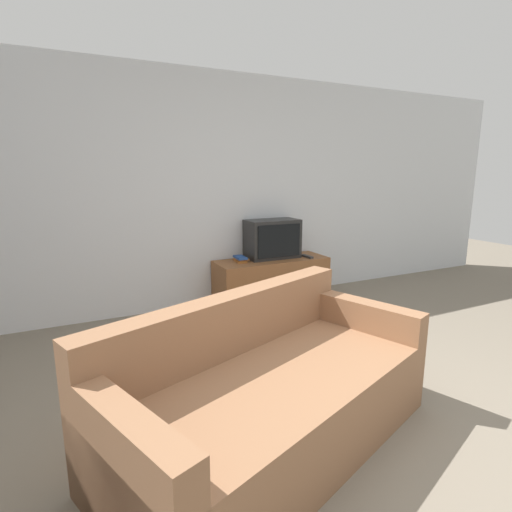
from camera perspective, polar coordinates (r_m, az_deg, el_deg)
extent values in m
plane|color=#756B5B|center=(2.50, 20.82, -26.57)|extent=(14.00, 14.00, 0.00)
cube|color=silver|center=(4.57, -6.90, 9.02)|extent=(9.00, 0.06, 2.60)
cube|color=brown|center=(4.74, 2.24, -3.53)|extent=(1.34, 0.48, 0.52)
cube|color=black|center=(4.72, 2.33, 2.47)|extent=(0.62, 0.33, 0.45)
cube|color=black|center=(4.58, 3.35, 2.16)|extent=(0.54, 0.01, 0.37)
cube|color=#8C6042|center=(2.40, 2.71, -20.95)|extent=(2.13, 1.50, 0.45)
cube|color=#8C6042|center=(2.44, -3.79, -9.61)|extent=(1.88, 0.81, 0.36)
cube|color=#8C6042|center=(1.89, -18.11, -28.22)|extent=(0.44, 0.89, 0.65)
cube|color=#8C6042|center=(3.01, 14.38, -12.04)|extent=(0.44, 0.89, 0.65)
cube|color=#995623|center=(4.55, -2.29, -0.65)|extent=(0.13, 0.22, 0.02)
cube|color=#995623|center=(4.54, -2.08, -0.44)|extent=(0.13, 0.16, 0.02)
cube|color=#23478E|center=(4.53, -2.26, -0.21)|extent=(0.11, 0.20, 0.02)
cube|color=#2D2D2D|center=(4.81, 7.32, -0.06)|extent=(0.06, 0.19, 0.02)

